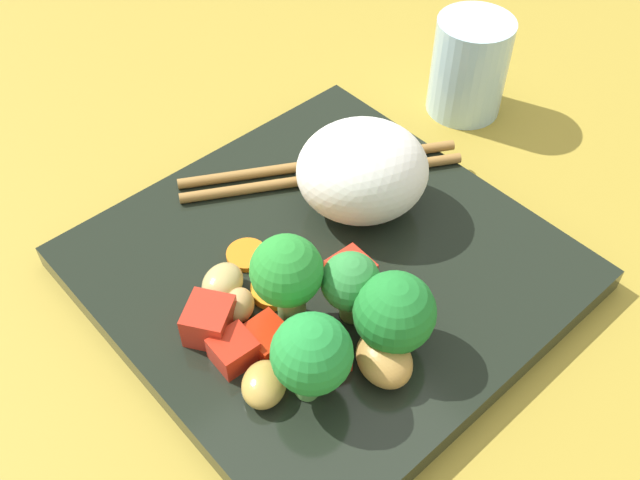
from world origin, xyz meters
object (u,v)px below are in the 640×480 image
at_px(broccoli_floret_1, 351,284).
at_px(carrot_slice_1, 271,285).
at_px(rice_mound, 362,171).
at_px(drinking_glass, 469,67).
at_px(chopstick_pair, 321,171).
at_px(square_plate, 326,268).

distance_m(broccoli_floret_1, carrot_slice_1, 0.06).
bearing_deg(rice_mound, drinking_glass, -73.99).
bearing_deg(drinking_glass, chopstick_pair, 90.95).
xyz_separation_m(chopstick_pair, drinking_glass, (0.00, -0.16, 0.02)).
distance_m(carrot_slice_1, chopstick_pair, 0.11).
bearing_deg(broccoli_floret_1, rice_mound, -46.11).
height_order(carrot_slice_1, drinking_glass, drinking_glass).
bearing_deg(drinking_glass, square_plate, 107.98).
xyz_separation_m(rice_mound, broccoli_floret_1, (-0.07, 0.07, -0.00)).
distance_m(rice_mound, carrot_slice_1, 0.10).
height_order(rice_mound, carrot_slice_1, rice_mound).
bearing_deg(chopstick_pair, drinking_glass, -151.27).
bearing_deg(square_plate, carrot_slice_1, 84.44).
height_order(broccoli_floret_1, drinking_glass, drinking_glass).
bearing_deg(chopstick_pair, rice_mound, 117.79).
relative_size(carrot_slice_1, chopstick_pair, 0.16).
bearing_deg(square_plate, drinking_glass, -72.02).
bearing_deg(rice_mound, broccoli_floret_1, 133.89).
xyz_separation_m(carrot_slice_1, drinking_glass, (0.06, -0.25, 0.02)).
relative_size(rice_mound, chopstick_pair, 0.46).
bearing_deg(chopstick_pair, carrot_slice_1, 61.15).
bearing_deg(rice_mound, chopstick_pair, 0.01).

